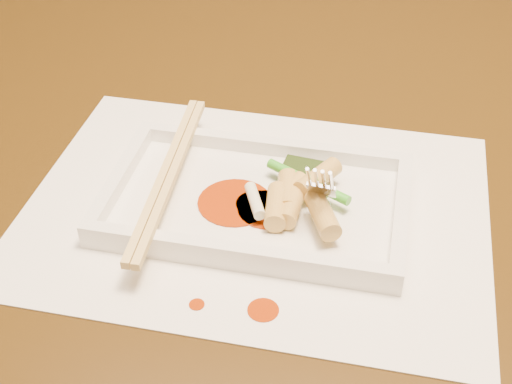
% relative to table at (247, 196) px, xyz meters
% --- Properties ---
extents(table, '(1.40, 0.90, 0.75)m').
position_rel_table_xyz_m(table, '(0.00, 0.00, 0.00)').
color(table, black).
rests_on(table, ground).
extents(placemat, '(0.40, 0.30, 0.00)m').
position_rel_table_xyz_m(placemat, '(0.04, -0.14, 0.10)').
color(placemat, white).
rests_on(placemat, table).
extents(sauce_splatter_a, '(0.02, 0.02, 0.00)m').
position_rel_table_xyz_m(sauce_splatter_a, '(0.07, -0.25, 0.10)').
color(sauce_splatter_a, '#9A2D04').
rests_on(sauce_splatter_a, placemat).
extents(sauce_splatter_b, '(0.01, 0.01, 0.00)m').
position_rel_table_xyz_m(sauce_splatter_b, '(0.02, -0.26, 0.10)').
color(sauce_splatter_b, '#9A2D04').
rests_on(sauce_splatter_b, placemat).
extents(plate_base, '(0.26, 0.16, 0.01)m').
position_rel_table_xyz_m(plate_base, '(0.04, -0.14, 0.11)').
color(plate_base, white).
rests_on(plate_base, placemat).
extents(plate_rim_far, '(0.26, 0.01, 0.01)m').
position_rel_table_xyz_m(plate_rim_far, '(0.04, -0.06, 0.12)').
color(plate_rim_far, white).
rests_on(plate_rim_far, plate_base).
extents(plate_rim_near, '(0.26, 0.01, 0.01)m').
position_rel_table_xyz_m(plate_rim_near, '(0.04, -0.21, 0.12)').
color(plate_rim_near, white).
rests_on(plate_rim_near, plate_base).
extents(plate_rim_left, '(0.01, 0.14, 0.01)m').
position_rel_table_xyz_m(plate_rim_left, '(-0.08, -0.14, 0.12)').
color(plate_rim_left, white).
rests_on(plate_rim_left, plate_base).
extents(plate_rim_right, '(0.01, 0.14, 0.01)m').
position_rel_table_xyz_m(plate_rim_right, '(0.16, -0.14, 0.12)').
color(plate_rim_right, white).
rests_on(plate_rim_right, plate_base).
extents(veg_piece, '(0.04, 0.03, 0.01)m').
position_rel_table_xyz_m(veg_piece, '(0.08, -0.10, 0.12)').
color(veg_piece, black).
rests_on(veg_piece, plate_base).
extents(scallion_white, '(0.03, 0.04, 0.01)m').
position_rel_table_xyz_m(scallion_white, '(0.04, -0.15, 0.12)').
color(scallion_white, '#EAEACC').
rests_on(scallion_white, plate_base).
extents(scallion_green, '(0.08, 0.05, 0.01)m').
position_rel_table_xyz_m(scallion_green, '(0.08, -0.12, 0.12)').
color(scallion_green, '#2B9A18').
rests_on(scallion_green, plate_base).
extents(chopstick_a, '(0.02, 0.23, 0.01)m').
position_rel_table_xyz_m(chopstick_a, '(-0.04, -0.14, 0.13)').
color(chopstick_a, '#DABA6D').
rests_on(chopstick_a, plate_rim_near).
extents(chopstick_b, '(0.02, 0.23, 0.01)m').
position_rel_table_xyz_m(chopstick_b, '(-0.03, -0.14, 0.13)').
color(chopstick_b, '#DABA6D').
rests_on(chopstick_b, plate_rim_near).
extents(fork, '(0.09, 0.10, 0.14)m').
position_rel_table_xyz_m(fork, '(0.11, -0.12, 0.18)').
color(fork, silver).
rests_on(fork, plate_base).
extents(sauce_blob_0, '(0.05, 0.05, 0.00)m').
position_rel_table_xyz_m(sauce_blob_0, '(0.05, -0.15, 0.11)').
color(sauce_blob_0, '#9A2D04').
rests_on(sauce_blob_0, plate_base).
extents(sauce_blob_1, '(0.04, 0.04, 0.00)m').
position_rel_table_xyz_m(sauce_blob_1, '(0.04, -0.14, 0.11)').
color(sauce_blob_1, '#9A2D04').
rests_on(sauce_blob_1, plate_base).
extents(sauce_blob_2, '(0.06, 0.06, 0.00)m').
position_rel_table_xyz_m(sauce_blob_2, '(0.02, -0.14, 0.11)').
color(sauce_blob_2, '#9A2D04').
rests_on(sauce_blob_2, plate_base).
extents(rice_cake_0, '(0.02, 0.05, 0.02)m').
position_rel_table_xyz_m(rice_cake_0, '(0.06, -0.15, 0.12)').
color(rice_cake_0, '#D4BA62').
rests_on(rice_cake_0, plate_base).
extents(rice_cake_1, '(0.02, 0.05, 0.02)m').
position_rel_table_xyz_m(rice_cake_1, '(0.07, -0.15, 0.12)').
color(rice_cake_1, '#D4BA62').
rests_on(rice_cake_1, plate_base).
extents(rice_cake_2, '(0.04, 0.05, 0.02)m').
position_rel_table_xyz_m(rice_cake_2, '(0.09, -0.11, 0.13)').
color(rice_cake_2, '#D4BA62').
rests_on(rice_cake_2, plate_base).
extents(rice_cake_3, '(0.03, 0.04, 0.02)m').
position_rel_table_xyz_m(rice_cake_3, '(0.07, -0.13, 0.12)').
color(rice_cake_3, '#D4BA62').
rests_on(rice_cake_3, plate_base).
extents(rice_cake_4, '(0.03, 0.05, 0.02)m').
position_rel_table_xyz_m(rice_cake_4, '(0.07, -0.13, 0.12)').
color(rice_cake_4, '#D4BA62').
rests_on(rice_cake_4, plate_base).
extents(rice_cake_5, '(0.04, 0.05, 0.02)m').
position_rel_table_xyz_m(rice_cake_5, '(0.10, -0.16, 0.13)').
color(rice_cake_5, '#D4BA62').
rests_on(rice_cake_5, plate_base).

